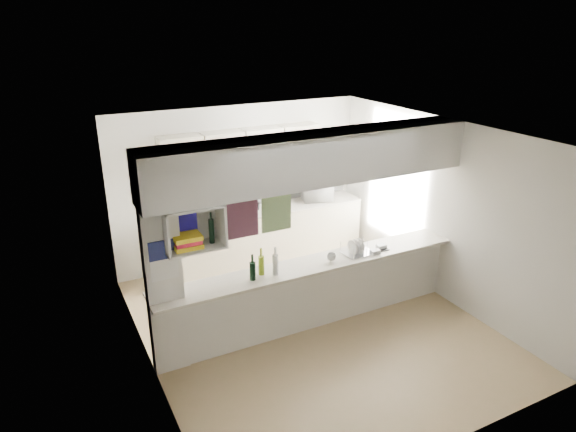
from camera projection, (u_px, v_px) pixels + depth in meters
floor at (311, 325)px, 6.89m from camera, size 4.80×4.80×0.00m
ceiling at (315, 133)px, 5.95m from camera, size 4.80×4.80×0.00m
wall_back at (240, 185)px, 8.41m from camera, size 4.20×0.00×4.20m
wall_left at (144, 271)px, 5.52m from camera, size 0.00×4.80×4.80m
wall_right at (441, 210)px, 7.32m from camera, size 0.00×4.80×4.80m
servery_partition at (301, 211)px, 6.22m from camera, size 4.20×0.50×2.60m
cubby_shelf at (191, 230)px, 5.55m from camera, size 0.65×0.35×0.50m
kitchen_run at (256, 215)px, 8.43m from camera, size 3.60×0.63×2.24m
microwave at (317, 193)px, 8.79m from camera, size 0.58×0.47×0.28m
bowl at (317, 183)px, 8.73m from camera, size 0.27×0.27×0.07m
dish_rack at (358, 247)px, 6.81m from camera, size 0.42×0.33×0.22m
cup at (331, 257)px, 6.59m from camera, size 0.13×0.13×0.09m
wine_bottles at (264, 266)px, 6.19m from camera, size 0.37×0.15×0.36m
plastic_tubs at (370, 250)px, 6.87m from camera, size 0.49×0.21×0.06m
utensil_jar at (256, 206)px, 8.39m from camera, size 0.09×0.09×0.13m
knife_block at (253, 204)px, 8.38m from camera, size 0.11×0.09×0.20m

